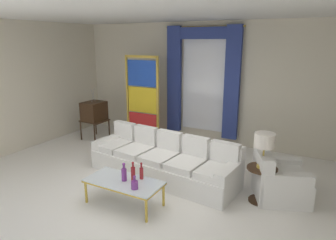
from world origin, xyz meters
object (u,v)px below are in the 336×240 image
(vintage_tv, at_px, (94,112))
(stained_glass_divider, at_px, (142,102))
(bottle_ruby_flask, at_px, (141,172))
(armchair_white, at_px, (277,182))
(bottle_blue_decanter, at_px, (133,173))
(peacock_figurine, at_px, (155,140))
(coffee_table, at_px, (124,183))
(bottle_crystal_tall, at_px, (135,184))
(couch_white_long, at_px, (165,161))
(round_side_table, at_px, (261,181))
(bottle_amber_squat, at_px, (124,174))
(table_lamp_brass, at_px, (265,142))

(vintage_tv, xyz_separation_m, stained_glass_divider, (1.27, 0.39, 0.33))
(bottle_ruby_flask, height_order, armchair_white, armchair_white)
(bottle_blue_decanter, distance_m, peacock_figurine, 2.58)
(coffee_table, bearing_deg, peacock_figurine, 109.84)
(bottle_crystal_tall, bearing_deg, bottle_blue_decanter, 129.00)
(couch_white_long, xyz_separation_m, peacock_figurine, (-0.94, 1.21, -0.09))
(round_side_table, bearing_deg, couch_white_long, 176.75)
(bottle_blue_decanter, relative_size, armchair_white, 0.30)
(bottle_blue_decanter, xyz_separation_m, bottle_ruby_flask, (0.08, 0.11, -0.02))
(round_side_table, bearing_deg, bottle_blue_decanter, -149.46)
(bottle_crystal_tall, relative_size, armchair_white, 0.20)
(bottle_ruby_flask, bearing_deg, bottle_crystal_tall, -74.32)
(vintage_tv, height_order, stained_glass_divider, stained_glass_divider)
(bottle_amber_squat, relative_size, armchair_white, 0.28)
(bottle_amber_squat, xyz_separation_m, vintage_tv, (-2.69, 2.34, 0.20))
(bottle_crystal_tall, bearing_deg, armchair_white, 40.00)
(armchair_white, xyz_separation_m, round_side_table, (-0.21, -0.26, 0.07))
(bottle_blue_decanter, distance_m, armchair_white, 2.38)
(couch_white_long, distance_m, bottle_crystal_tall, 1.39)
(couch_white_long, xyz_separation_m, bottle_amber_squat, (-0.06, -1.21, 0.22))
(peacock_figurine, bearing_deg, stained_glass_divider, 150.90)
(bottle_blue_decanter, bearing_deg, table_lamp_brass, 30.54)
(vintage_tv, xyz_separation_m, armchair_white, (4.79, -0.97, -0.44))
(vintage_tv, distance_m, armchair_white, 4.91)
(bottle_amber_squat, bearing_deg, armchair_white, 33.08)
(bottle_crystal_tall, distance_m, table_lamp_brass, 2.10)
(coffee_table, height_order, vintage_tv, vintage_tv)
(couch_white_long, bearing_deg, bottle_amber_squat, -92.64)
(peacock_figurine, xyz_separation_m, table_lamp_brass, (2.77, -1.31, 0.81))
(peacock_figurine, bearing_deg, coffee_table, -70.16)
(bottle_blue_decanter, bearing_deg, vintage_tv, 141.14)
(stained_glass_divider, xyz_separation_m, round_side_table, (3.31, -1.61, -0.70))
(bottle_blue_decanter, relative_size, bottle_crystal_tall, 1.48)
(bottle_blue_decanter, xyz_separation_m, table_lamp_brass, (1.76, 1.04, 0.49))
(couch_white_long, height_order, vintage_tv, vintage_tv)
(peacock_figurine, bearing_deg, armchair_white, -19.48)
(bottle_amber_squat, bearing_deg, bottle_blue_decanter, 29.35)
(bottle_crystal_tall, relative_size, bottle_amber_squat, 0.71)
(armchair_white, bearing_deg, peacock_figurine, 160.52)
(coffee_table, relative_size, table_lamp_brass, 2.16)
(round_side_table, bearing_deg, bottle_crystal_tall, -141.72)
(bottle_crystal_tall, xyz_separation_m, peacock_figurine, (-1.18, 2.57, -0.26))
(bottle_blue_decanter, height_order, table_lamp_brass, table_lamp_brass)
(couch_white_long, relative_size, round_side_table, 5.03)
(bottle_crystal_tall, bearing_deg, peacock_figurine, 114.65)
(bottle_blue_decanter, bearing_deg, couch_white_long, 93.39)
(bottle_crystal_tall, relative_size, bottle_ruby_flask, 0.77)
(stained_glass_divider, height_order, peacock_figurine, stained_glass_divider)
(coffee_table, height_order, bottle_amber_squat, bottle_amber_squat)
(bottle_blue_decanter, bearing_deg, round_side_table, 30.54)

